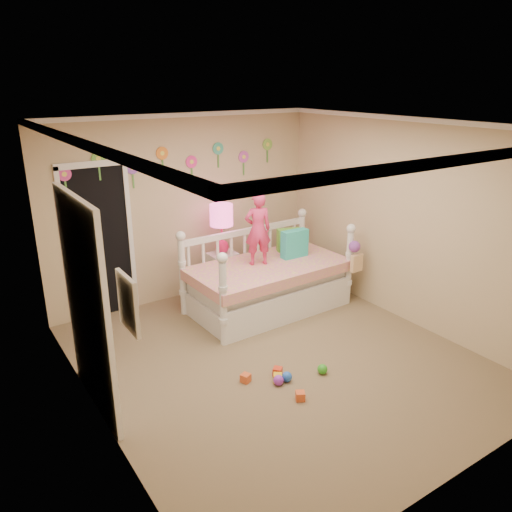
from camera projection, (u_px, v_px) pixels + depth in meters
floor at (278, 359)px, 5.75m from camera, size 4.00×4.50×0.01m
ceiling at (282, 125)px, 4.88m from camera, size 4.00×4.50×0.01m
back_wall at (185, 208)px, 7.08m from camera, size 4.00×0.01×2.60m
left_wall at (90, 294)px, 4.27m from camera, size 0.01×4.50×2.60m
right_wall at (407, 223)px, 6.36m from camera, size 0.01×4.50×2.60m
crown_molding at (282, 128)px, 4.89m from camera, size 4.00×4.50×0.06m
daybed at (268, 268)px, 6.83m from camera, size 2.21×1.23×1.18m
pillow_turquoise at (295, 244)px, 7.00m from camera, size 0.39×0.14×0.39m
pillow_lime at (289, 240)px, 7.26m from camera, size 0.37×0.24×0.33m
child at (258, 229)px, 6.63m from camera, size 0.41×0.34×0.97m
nightstand at (223, 274)px, 7.33m from camera, size 0.39×0.30×0.66m
table_lamp at (221, 221)px, 7.06m from camera, size 0.33×0.33×0.72m
closet_doorway at (99, 241)px, 6.50m from camera, size 0.90×0.04×2.07m
flower_decals at (177, 163)px, 6.81m from camera, size 3.40×0.02×0.50m
mirror_closet at (87, 307)px, 4.61m from camera, size 0.07×1.30×2.10m
wall_picture at (128, 303)px, 3.50m from camera, size 0.05×0.34×0.42m
hanging_bag at (355, 257)px, 6.86m from camera, size 0.20×0.16×0.36m
toy_scatter at (288, 376)px, 5.32m from camera, size 0.88×1.35×0.11m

